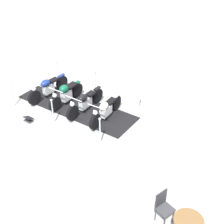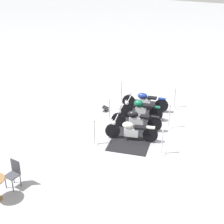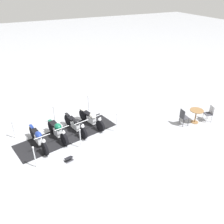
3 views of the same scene
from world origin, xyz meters
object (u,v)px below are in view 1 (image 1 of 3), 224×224
object	(u,v)px
stanchion_right_mid	(53,115)
stanchion_right_front	(13,98)
motorcycle_navy	(48,87)
stanchion_right_rear	(100,135)
motorcycle_black	(85,102)
stanchion_left_mid	(95,86)
cafe_chair_across_table	(163,205)
stanchion_left_rear	(139,101)
motorcycle_forest	(66,94)
info_placard	(28,119)
stanchion_left_front	(58,75)
motorcycle_cream	(106,110)

from	to	relation	value
stanchion_right_mid	stanchion_right_front	bearing A→B (deg)	12.00
motorcycle_navy	stanchion_right_rear	size ratio (longest dim) A/B	2.05
motorcycle_black	stanchion_right_mid	bearing A→B (deg)	-20.56
motorcycle_black	motorcycle_navy	bearing A→B (deg)	-89.71
motorcycle_navy	stanchion_left_mid	size ratio (longest dim) A/B	2.01
motorcycle_navy	cafe_chair_across_table	distance (m)	7.68
motorcycle_navy	stanchion_left_rear	xyz separation A→B (m)	(-3.38, -2.15, -0.12)
motorcycle_navy	motorcycle_forest	world-z (taller)	motorcycle_navy
motorcycle_black	stanchion_left_rear	world-z (taller)	stanchion_left_rear
motorcycle_navy	cafe_chair_across_table	size ratio (longest dim) A/B	2.36
stanchion_left_rear	info_placard	bearing A→B (deg)	57.50
stanchion_left_front	stanchion_right_rear	bearing A→B (deg)	160.53
stanchion_left_front	cafe_chair_across_table	xyz separation A→B (m)	(-8.52, 2.72, 0.25)
motorcycle_cream	stanchion_right_front	distance (m)	3.99
motorcycle_navy	info_placard	size ratio (longest dim) A/B	5.53
motorcycle_navy	stanchion_left_mid	world-z (taller)	stanchion_left_mid
motorcycle_cream	cafe_chair_across_table	distance (m)	5.03
stanchion_left_rear	stanchion_left_front	bearing A→B (deg)	12.00
stanchion_right_mid	info_placard	distance (m)	1.07
motorcycle_navy	motorcycle_cream	xyz separation A→B (m)	(-2.98, -0.64, -0.04)
stanchion_left_mid	motorcycle_cream	bearing A→B (deg)	149.58
motorcycle_cream	stanchion_left_rear	distance (m)	1.56
stanchion_right_front	motorcycle_forest	bearing A→B (deg)	-130.04
motorcycle_black	stanchion_left_front	xyz separation A→B (m)	(2.97, -0.81, -0.17)
stanchion_right_mid	stanchion_left_mid	bearing A→B (deg)	-78.00
stanchion_right_front	stanchion_right_rear	xyz separation A→B (m)	(-4.36, -0.93, -0.02)
motorcycle_black	stanchion_right_rear	bearing A→B (deg)	52.95
stanchion_right_front	info_placard	world-z (taller)	stanchion_right_front
stanchion_left_mid	stanchion_right_mid	world-z (taller)	stanchion_left_mid
stanchion_right_rear	cafe_chair_across_table	size ratio (longest dim) A/B	1.15
motorcycle_black	stanchion_left_rear	xyz separation A→B (m)	(-1.39, -1.74, -0.11)
stanchion_right_mid	stanchion_right_rear	world-z (taller)	stanchion_right_rear
motorcycle_forest	stanchion_left_front	world-z (taller)	stanchion_left_front
motorcycle_navy	cafe_chair_across_table	bearing A→B (deg)	68.96
stanchion_left_rear	stanchion_left_mid	bearing A→B (deg)	12.00
motorcycle_navy	stanchion_right_mid	distance (m)	2.02
stanchion_left_rear	motorcycle_cream	bearing A→B (deg)	75.17
stanchion_right_mid	info_placard	world-z (taller)	stanchion_right_mid
stanchion_right_mid	info_placard	bearing A→B (deg)	39.09
stanchion_left_mid	info_placard	bearing A→B (deg)	86.09
motorcycle_cream	stanchion_left_mid	world-z (taller)	stanchion_left_mid
stanchion_left_mid	stanchion_right_rear	world-z (taller)	stanchion_left_mid
motorcycle_black	info_placard	bearing A→B (deg)	-38.00
motorcycle_forest	motorcycle_black	bearing A→B (deg)	88.67
motorcycle_cream	stanchion_right_mid	world-z (taller)	stanchion_right_mid
stanchion_right_rear	stanchion_right_mid	bearing A→B (deg)	12.00
stanchion_left_mid	motorcycle_forest	bearing A→B (deg)	81.90
stanchion_left_mid	stanchion_right_front	xyz separation A→B (m)	(1.61, 3.13, -0.02)
stanchion_left_rear	info_placard	world-z (taller)	stanchion_left_rear
motorcycle_forest	motorcycle_black	xyz separation A→B (m)	(-1.00, -0.19, -0.03)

